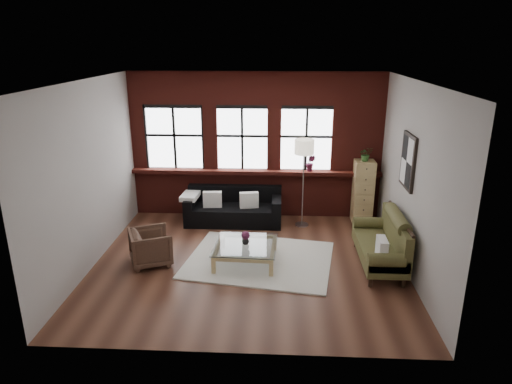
{
  "coord_description": "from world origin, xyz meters",
  "views": [
    {
      "loc": [
        0.52,
        -7.37,
        3.82
      ],
      "look_at": [
        0.1,
        0.6,
        1.15
      ],
      "focal_mm": 32.0,
      "sensor_mm": 36.0,
      "label": 1
    }
  ],
  "objects_px": {
    "vase": "(246,241)",
    "floor_lamp": "(303,180)",
    "dark_sofa": "(234,206)",
    "armchair": "(151,247)",
    "vintage_settee": "(379,241)",
    "coffee_table": "(246,253)",
    "drawer_chest": "(363,192)"
  },
  "relations": [
    {
      "from": "vintage_settee",
      "to": "armchair",
      "type": "bearing_deg",
      "value": -178.01
    },
    {
      "from": "armchair",
      "to": "coffee_table",
      "type": "relative_size",
      "value": 0.63
    },
    {
      "from": "floor_lamp",
      "to": "drawer_chest",
      "type": "bearing_deg",
      "value": 13.44
    },
    {
      "from": "armchair",
      "to": "drawer_chest",
      "type": "distance_m",
      "value": 4.67
    },
    {
      "from": "armchair",
      "to": "floor_lamp",
      "type": "xyz_separation_m",
      "value": [
        2.77,
        1.92,
        0.7
      ]
    },
    {
      "from": "armchair",
      "to": "drawer_chest",
      "type": "bearing_deg",
      "value": -84.99
    },
    {
      "from": "vintage_settee",
      "to": "vase",
      "type": "xyz_separation_m",
      "value": [
        -2.35,
        -0.02,
        -0.04
      ]
    },
    {
      "from": "vintage_settee",
      "to": "armchair",
      "type": "relative_size",
      "value": 2.52
    },
    {
      "from": "armchair",
      "to": "vase",
      "type": "distance_m",
      "value": 1.69
    },
    {
      "from": "coffee_table",
      "to": "drawer_chest",
      "type": "distance_m",
      "value": 3.24
    },
    {
      "from": "drawer_chest",
      "to": "floor_lamp",
      "type": "bearing_deg",
      "value": -166.56
    },
    {
      "from": "dark_sofa",
      "to": "armchair",
      "type": "bearing_deg",
      "value": -122.61
    },
    {
      "from": "dark_sofa",
      "to": "coffee_table",
      "type": "bearing_deg",
      "value": -77.88
    },
    {
      "from": "coffee_table",
      "to": "dark_sofa",
      "type": "bearing_deg",
      "value": 102.12
    },
    {
      "from": "dark_sofa",
      "to": "coffee_table",
      "type": "xyz_separation_m",
      "value": [
        0.4,
        -1.88,
        -0.2
      ]
    },
    {
      "from": "dark_sofa",
      "to": "vintage_settee",
      "type": "xyz_separation_m",
      "value": [
        2.76,
        -1.86,
        0.1
      ]
    },
    {
      "from": "dark_sofa",
      "to": "vintage_settee",
      "type": "bearing_deg",
      "value": -34.02
    },
    {
      "from": "dark_sofa",
      "to": "drawer_chest",
      "type": "xyz_separation_m",
      "value": [
        2.81,
        0.23,
        0.31
      ]
    },
    {
      "from": "vintage_settee",
      "to": "coffee_table",
      "type": "bearing_deg",
      "value": -179.59
    },
    {
      "from": "coffee_table",
      "to": "floor_lamp",
      "type": "relative_size",
      "value": 0.54
    },
    {
      "from": "armchair",
      "to": "vintage_settee",
      "type": "bearing_deg",
      "value": -111.7
    },
    {
      "from": "vase",
      "to": "armchair",
      "type": "bearing_deg",
      "value": -175.82
    },
    {
      "from": "vintage_settee",
      "to": "coffee_table",
      "type": "xyz_separation_m",
      "value": [
        -2.35,
        -0.02,
        -0.3
      ]
    },
    {
      "from": "vase",
      "to": "dark_sofa",
      "type": "bearing_deg",
      "value": 102.12
    },
    {
      "from": "armchair",
      "to": "vase",
      "type": "relative_size",
      "value": 5.04
    },
    {
      "from": "coffee_table",
      "to": "vase",
      "type": "relative_size",
      "value": 7.94
    },
    {
      "from": "vintage_settee",
      "to": "floor_lamp",
      "type": "xyz_separation_m",
      "value": [
        -1.27,
        1.78,
        0.55
      ]
    },
    {
      "from": "vintage_settee",
      "to": "coffee_table",
      "type": "relative_size",
      "value": 1.6
    },
    {
      "from": "vase",
      "to": "floor_lamp",
      "type": "relative_size",
      "value": 0.07
    },
    {
      "from": "dark_sofa",
      "to": "armchair",
      "type": "xyz_separation_m",
      "value": [
        -1.28,
        -2.0,
        -0.06
      ]
    },
    {
      "from": "vase",
      "to": "floor_lamp",
      "type": "bearing_deg",
      "value": 58.92
    },
    {
      "from": "drawer_chest",
      "to": "floor_lamp",
      "type": "xyz_separation_m",
      "value": [
        -1.32,
        -0.32,
        0.33
      ]
    }
  ]
}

